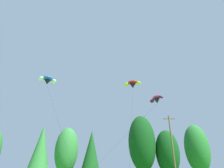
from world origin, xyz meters
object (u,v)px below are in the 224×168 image
(parafoil_kite_high_blue_white, at_px, (48,80))
(parafoil_kite_mid_red_yellow, at_px, (133,84))
(parafoil_kite_far_magenta, at_px, (157,99))
(utility_pole, at_px, (173,150))

(parafoil_kite_high_blue_white, xyz_separation_m, parafoil_kite_mid_red_yellow, (15.75, -0.62, -1.21))
(parafoil_kite_high_blue_white, bearing_deg, parafoil_kite_far_magenta, 10.05)
(parafoil_kite_high_blue_white, relative_size, parafoil_kite_mid_red_yellow, 1.08)
(utility_pole, xyz_separation_m, parafoil_kite_far_magenta, (-1.76, 0.57, 9.58))
(parafoil_kite_mid_red_yellow, distance_m, parafoil_kite_far_magenta, 6.71)
(parafoil_kite_mid_red_yellow, height_order, parafoil_kite_far_magenta, parafoil_kite_mid_red_yellow)
(parafoil_kite_high_blue_white, distance_m, parafoil_kite_mid_red_yellow, 15.81)
(utility_pole, height_order, parafoil_kite_high_blue_white, parafoil_kite_high_blue_white)
(parafoil_kite_high_blue_white, relative_size, parafoil_kite_far_magenta, 1.08)
(parafoil_kite_high_blue_white, xyz_separation_m, parafoil_kite_far_magenta, (20.76, 3.68, -2.44))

